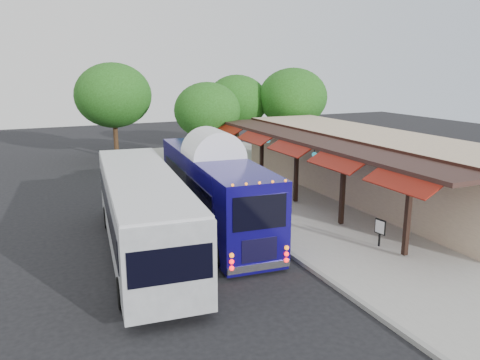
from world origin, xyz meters
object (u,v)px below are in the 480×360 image
ped_c (255,178)px  ped_d (201,162)px  ped_a (272,191)px  coach_bus (213,187)px  sign_board (380,228)px  ped_b (243,173)px  city_bus (143,210)px

ped_c → ped_d: 5.29m
ped_a → coach_bus: bearing=-170.7°
ped_c → sign_board: ped_c is taller
coach_bus → ped_b: 6.52m
city_bus → sign_board: (8.66, -3.54, -0.86)m
ped_a → ped_d: (-1.05, 7.77, 0.15)m
city_bus → ped_d: city_bus is taller
city_bus → ped_c: (7.71, 5.87, -0.75)m
ped_d → sign_board: (2.33, -14.51, -0.19)m
ped_a → ped_b: (0.07, 3.72, 0.16)m
ped_d → sign_board: bearing=124.6°
sign_board → ped_c: bearing=86.8°
ped_a → sign_board: (1.28, -6.74, -0.05)m
city_bus → ped_b: (7.45, 6.92, -0.65)m
sign_board → ped_a: bearing=91.8°
coach_bus → city_bus: 3.99m
sign_board → ped_d: bearing=90.1°
ped_b → ped_d: (-1.12, 4.05, -0.01)m
ped_d → sign_board: size_ratio=1.70×
coach_bus → city_bus: coach_bus is taller
ped_c → ped_d: bearing=-72.6°
city_bus → ped_d: size_ratio=6.32×
city_bus → ped_d: 12.68m
ped_a → ped_b: bearing=76.8°
ped_a → ped_c: size_ratio=0.93×
ped_b → sign_board: (1.22, -10.46, -0.20)m
coach_bus → ped_c: 5.92m
ped_d → ped_b: bearing=130.9°
ped_a → ped_d: 7.84m
ped_b → ped_d: 4.20m
ped_d → sign_board: 14.70m
city_bus → ped_c: 9.72m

